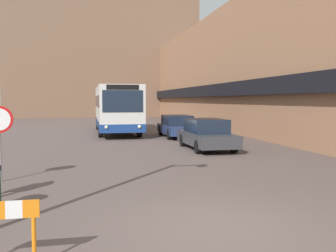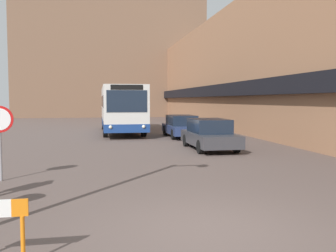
# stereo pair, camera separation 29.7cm
# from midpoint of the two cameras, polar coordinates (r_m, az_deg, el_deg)

# --- Properties ---
(ground_plane) EXTENTS (160.00, 160.00, 0.00)m
(ground_plane) POSITION_cam_midpoint_polar(r_m,az_deg,el_deg) (7.00, 6.02, -15.27)
(ground_plane) COLOR brown
(building_row_right) EXTENTS (5.50, 60.00, 9.25)m
(building_row_right) POSITION_cam_midpoint_polar(r_m,az_deg,el_deg) (32.66, 9.71, 7.95)
(building_row_right) COLOR #996B4C
(building_row_right) RESTS_ON ground_plane
(building_backdrop_far) EXTENTS (26.00, 8.00, 18.09)m
(building_backdrop_far) POSITION_cam_midpoint_polar(r_m,az_deg,el_deg) (54.92, -9.98, 10.95)
(building_backdrop_far) COLOR brown
(building_backdrop_far) RESTS_ON ground_plane
(city_bus) EXTENTS (2.68, 10.56, 3.22)m
(city_bus) POSITION_cam_midpoint_polar(r_m,az_deg,el_deg) (26.70, -8.21, 2.71)
(city_bus) COLOR silver
(city_bus) RESTS_ON ground_plane
(parked_car_front) EXTENTS (1.84, 4.29, 1.42)m
(parked_car_front) POSITION_cam_midpoint_polar(r_m,az_deg,el_deg) (17.61, 5.39, -1.25)
(parked_car_front) COLOR #38383D
(parked_car_front) RESTS_ON ground_plane
(parked_car_back) EXTENTS (1.81, 4.36, 1.37)m
(parked_car_back) POSITION_cam_midpoint_polar(r_m,az_deg,el_deg) (23.28, 1.05, -0.01)
(parked_car_back) COLOR navy
(parked_car_back) RESTS_ON ground_plane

